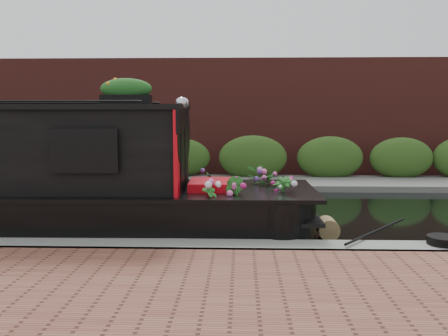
{
  "coord_description": "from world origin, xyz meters",
  "views": [
    {
      "loc": [
        1.77,
        -10.47,
        2.2
      ],
      "look_at": [
        1.42,
        -0.6,
        1.07
      ],
      "focal_mm": 40.0,
      "sensor_mm": 36.0,
      "label": 1
    }
  ],
  "objects": [
    {
      "name": "ground",
      "position": [
        0.0,
        0.0,
        0.0
      ],
      "size": [
        80.0,
        80.0,
        0.0
      ],
      "primitive_type": "plane",
      "color": "black",
      "rests_on": "ground"
    },
    {
      "name": "far_brick_wall",
      "position": [
        0.0,
        7.2,
        0.0
      ],
      "size": [
        40.0,
        1.0,
        8.0
      ],
      "primitive_type": "cube",
      "color": "maroon",
      "rests_on": "ground"
    },
    {
      "name": "coiled_mooring_rope",
      "position": [
        4.75,
        -3.21,
        0.31
      ],
      "size": [
        0.48,
        0.48,
        0.12
      ],
      "primitive_type": "cylinder",
      "color": "black",
      "rests_on": "near_bank_coping"
    },
    {
      "name": "far_bank_path",
      "position": [
        0.0,
        4.2,
        0.0
      ],
      "size": [
        40.0,
        2.4,
        0.34
      ],
      "primitive_type": "cube",
      "color": "#61615D",
      "rests_on": "ground"
    },
    {
      "name": "far_hedge",
      "position": [
        0.0,
        5.1,
        0.0
      ],
      "size": [
        40.0,
        1.1,
        2.8
      ],
      "primitive_type": "cube",
      "color": "#2D4E1A",
      "rests_on": "ground"
    },
    {
      "name": "near_bank_coping",
      "position": [
        0.0,
        -3.3,
        0.0
      ],
      "size": [
        40.0,
        0.6,
        0.5
      ],
      "primitive_type": "cube",
      "color": "gray",
      "rests_on": "ground"
    },
    {
      "name": "rope_fender",
      "position": [
        3.27,
        -1.95,
        0.18
      ],
      "size": [
        0.36,
        0.45,
        0.36
      ],
      "primitive_type": "cylinder",
      "rotation": [
        1.57,
        0.0,
        0.0
      ],
      "color": "olive",
      "rests_on": "ground"
    }
  ]
}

